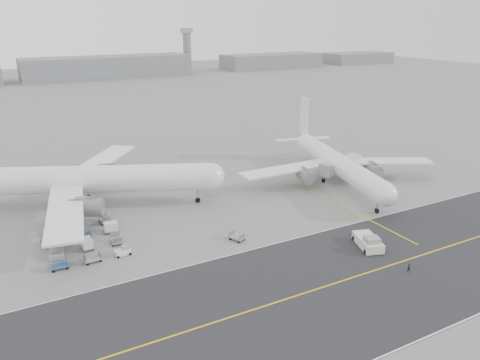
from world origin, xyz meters
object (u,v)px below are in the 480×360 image
control_tower (187,49)px  airliner_b (336,162)px  jet_bridge (341,165)px  airliner_a (84,179)px  ground_crew_a (409,268)px  pushback_tug (368,242)px

control_tower → airliner_b: control_tower is taller
airliner_b → jet_bridge: 1.92m
airliner_a → jet_bridge: (59.53, -13.71, -1.93)m
control_tower → jet_bridge: size_ratio=1.98×
control_tower → airliner_a: 261.13m
airliner_a → airliner_b: bearing=-79.0°
control_tower → ground_crew_a: bearing=-105.4°
pushback_tug → control_tower: bearing=93.5°
airliner_a → jet_bridge: bearing=-78.8°
control_tower → pushback_tug: bearing=-105.9°
pushback_tug → jet_bridge: size_ratio=0.58×
control_tower → airliner_a: size_ratio=0.54×
airliner_a → jet_bridge: size_ratio=3.64×
control_tower → ground_crew_a: control_tower is taller
airliner_a → airliner_b: size_ratio=1.15×
airliner_a → pushback_tug: 60.10m
control_tower → ground_crew_a: size_ratio=20.12×
jet_bridge → ground_crew_a: (-19.34, -40.14, -3.36)m
pushback_tug → airliner_a: bearing=151.9°
airliner_a → jet_bridge: 61.12m
jet_bridge → control_tower: bearing=59.2°
pushback_tug → airliner_b: bearing=79.8°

